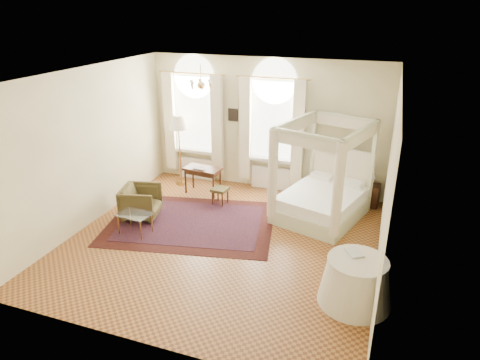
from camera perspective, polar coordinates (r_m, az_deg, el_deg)
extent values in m
plane|color=#9C602D|center=(8.76, -2.38, -8.10)|extent=(6.00, 6.00, 0.00)
plane|color=#FBF1BF|center=(10.76, 3.43, 7.31)|extent=(6.00, 0.00, 6.00)
plane|color=#FBF1BF|center=(5.64, -14.09, -8.02)|extent=(6.00, 0.00, 6.00)
plane|color=#FBF1BF|center=(9.53, -19.59, 4.04)|extent=(0.00, 6.00, 6.00)
plane|color=#FBF1BF|center=(7.53, 19.14, -0.69)|extent=(0.00, 6.00, 6.00)
plane|color=white|center=(7.63, -2.79, 13.76)|extent=(6.00, 6.00, 0.00)
cube|color=silver|center=(11.35, -5.95, 8.81)|extent=(1.10, 0.04, 1.90)
cylinder|color=silver|center=(11.16, -6.15, 13.55)|extent=(1.10, 0.04, 1.10)
cube|color=white|center=(11.54, -5.95, 3.93)|extent=(1.32, 0.24, 0.08)
cube|color=beige|center=(11.56, -9.30, 7.61)|extent=(0.28, 0.14, 2.60)
cube|color=beige|center=(10.99, -3.09, 7.11)|extent=(0.28, 0.14, 2.60)
cube|color=white|center=(11.73, -5.81, 1.59)|extent=(1.00, 0.12, 0.58)
cube|color=silver|center=(10.64, 4.45, 7.95)|extent=(1.10, 0.04, 1.90)
cylinder|color=silver|center=(10.44, 4.61, 13.00)|extent=(1.10, 0.04, 1.10)
cube|color=white|center=(10.85, 4.17, 2.77)|extent=(1.32, 0.24, 0.08)
cube|color=beige|center=(10.73, 0.69, 6.76)|extent=(0.28, 0.14, 2.60)
cube|color=beige|center=(10.40, 7.74, 6.04)|extent=(0.28, 0.14, 2.60)
cube|color=white|center=(11.05, 4.12, 0.31)|extent=(1.00, 0.12, 0.58)
cylinder|color=#BC8C3E|center=(9.11, -5.25, 13.83)|extent=(0.02, 0.02, 0.40)
sphere|color=#BC8C3E|center=(9.14, -5.20, 12.47)|extent=(0.16, 0.16, 0.16)
sphere|color=beige|center=(9.04, -3.92, 12.84)|extent=(0.07, 0.07, 0.07)
sphere|color=beige|center=(9.26, -4.08, 13.06)|extent=(0.07, 0.07, 0.07)
sphere|color=beige|center=(9.35, -5.36, 13.11)|extent=(0.07, 0.07, 0.07)
sphere|color=beige|center=(9.22, -6.50, 12.94)|extent=(0.07, 0.07, 0.07)
sphere|color=beige|center=(9.01, -6.38, 12.72)|extent=(0.07, 0.07, 0.07)
sphere|color=beige|center=(8.91, -5.07, 12.67)|extent=(0.07, 0.07, 0.07)
cube|color=black|center=(10.94, -0.92, 8.68)|extent=(0.26, 0.03, 0.32)
cube|color=black|center=(10.36, 11.22, 8.05)|extent=(0.22, 0.03, 0.26)
cube|color=beige|center=(9.78, 10.72, -3.94)|extent=(2.07, 2.31, 0.33)
cube|color=white|center=(9.66, 10.85, -2.37)|extent=(1.95, 2.20, 0.26)
cube|color=beige|center=(10.31, 13.27, 1.28)|extent=(1.53, 0.52, 1.11)
cube|color=beige|center=(10.50, 9.70, 3.30)|extent=(0.10, 0.10, 2.13)
cube|color=beige|center=(9.98, 17.18, 1.58)|extent=(0.10, 0.10, 2.13)
cube|color=beige|center=(8.99, 4.37, 0.25)|extent=(0.10, 0.10, 2.13)
cube|color=beige|center=(8.38, 12.87, -1.98)|extent=(0.10, 0.10, 2.13)
cube|color=beige|center=(9.92, 13.89, 8.25)|extent=(1.53, 0.52, 0.07)
cube|color=beige|center=(8.30, 8.88, 5.94)|extent=(1.53, 0.52, 0.07)
cube|color=beige|center=(9.41, 7.55, 7.97)|extent=(0.63, 1.88, 0.07)
cube|color=beige|center=(8.83, 15.91, 6.35)|extent=(0.63, 1.88, 0.07)
cube|color=beige|center=(9.95, 13.82, 7.53)|extent=(1.57, 0.50, 0.26)
cube|color=beige|center=(8.34, 8.83, 5.09)|extent=(1.57, 0.50, 0.26)
cube|color=beige|center=(9.45, 7.51, 7.21)|extent=(0.61, 1.93, 0.26)
cube|color=beige|center=(8.87, 15.82, 5.55)|extent=(0.61, 1.93, 0.26)
cylinder|color=beige|center=(8.96, 4.39, 0.80)|extent=(0.20, 0.20, 1.94)
cylinder|color=beige|center=(8.34, 12.92, -1.40)|extent=(0.20, 0.20, 1.94)
cube|color=#341A0E|center=(10.55, 17.01, -1.93)|extent=(0.43, 0.40, 0.54)
cylinder|color=#BC8C3E|center=(10.38, 16.84, -0.14)|extent=(0.11, 0.11, 0.18)
cone|color=beige|center=(10.32, 16.94, 0.77)|extent=(0.25, 0.25, 0.19)
cube|color=#341A0E|center=(10.66, -5.02, 1.48)|extent=(0.95, 0.56, 0.05)
cube|color=#341A0E|center=(10.69, -5.01, 1.07)|extent=(0.85, 0.46, 0.09)
cylinder|color=#341A0E|center=(11.12, -6.28, 0.48)|extent=(0.05, 0.05, 0.63)
cylinder|color=#341A0E|center=(10.75, -2.64, -0.20)|extent=(0.05, 0.05, 0.63)
cylinder|color=#341A0E|center=(10.84, -7.27, -0.17)|extent=(0.05, 0.05, 0.63)
cylinder|color=#341A0E|center=(10.46, -3.57, -0.88)|extent=(0.05, 0.05, 0.63)
imported|color=black|center=(10.61, -5.34, 1.60)|extent=(0.38, 0.27, 0.03)
cube|color=#3F381B|center=(10.15, -2.68, -1.27)|extent=(0.40, 0.40, 0.07)
cylinder|color=#341A0E|center=(10.19, -3.68, -2.45)|extent=(0.04, 0.04, 0.34)
cylinder|color=#341A0E|center=(10.07, -2.37, -2.74)|extent=(0.04, 0.04, 0.34)
cylinder|color=#341A0E|center=(10.40, -2.94, -1.90)|extent=(0.04, 0.04, 0.34)
cylinder|color=#341A0E|center=(10.28, -1.65, -2.18)|extent=(0.04, 0.04, 0.34)
imported|color=#42381C|center=(9.78, -13.07, -2.87)|extent=(0.96, 0.95, 0.73)
cube|color=white|center=(9.08, -13.89, -4.45)|extent=(0.71, 0.53, 0.02)
cylinder|color=#BC8C3E|center=(9.23, -15.89, -5.76)|extent=(0.03, 0.03, 0.44)
cylinder|color=#BC8C3E|center=(8.89, -13.06, -6.60)|extent=(0.03, 0.03, 0.44)
cylinder|color=#BC8C3E|center=(9.48, -14.43, -4.83)|extent=(0.03, 0.03, 0.44)
cylinder|color=#BC8C3E|center=(9.15, -11.63, -5.60)|extent=(0.03, 0.03, 0.44)
cylinder|color=#BC8C3E|center=(11.53, -7.77, -0.39)|extent=(0.33, 0.33, 0.03)
cylinder|color=#BC8C3E|center=(11.25, -7.98, 3.36)|extent=(0.04, 0.04, 1.63)
cone|color=beige|center=(11.00, -8.22, 7.64)|extent=(0.48, 0.48, 0.35)
cube|color=#3B140E|center=(9.48, -6.54, -5.70)|extent=(4.00, 3.22, 0.01)
cube|color=black|center=(9.47, -6.54, -5.67)|extent=(3.34, 2.56, 0.01)
cone|color=silver|center=(7.18, 15.14, -13.02)|extent=(1.16, 1.16, 0.75)
cylinder|color=silver|center=(6.97, 15.47, -10.37)|extent=(0.95, 0.95, 0.04)
imported|color=black|center=(7.05, 14.20, -9.47)|extent=(0.35, 0.37, 0.03)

